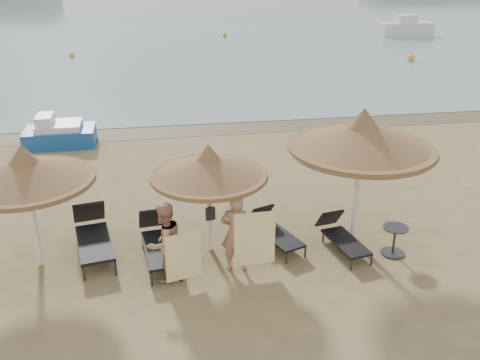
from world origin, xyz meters
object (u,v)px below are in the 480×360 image
object	(u,v)px
side_table	(394,241)
lounger_far_left	(93,234)
lounger_near_left	(159,240)
pedal_boat	(59,134)
lounger_far_right	(341,235)
palapa_left	(25,171)
palapa_center	(209,167)
lounger_near_right	(273,229)
person_left	(164,237)
palapa_right	(362,137)
person_right	(236,227)

from	to	relation	value
side_table	lounger_far_left	bearing A→B (deg)	169.61
lounger_near_left	pedal_boat	size ratio (longest dim) A/B	0.89
lounger_far_left	pedal_boat	size ratio (longest dim) A/B	0.94
lounger_far_right	side_table	xyz separation A→B (m)	(1.08, -0.43, -0.02)
palapa_left	palapa_center	size ratio (longest dim) A/B	1.08
lounger_near_left	pedal_boat	bearing A→B (deg)	105.91
palapa_left	lounger_near_right	bearing A→B (deg)	1.18
lounger_near_left	person_left	size ratio (longest dim) A/B	1.06
palapa_center	pedal_boat	distance (m)	9.06
person_left	lounger_far_right	bearing A→B (deg)	150.65
lounger_far_left	lounger_near_right	bearing A→B (deg)	-14.55
palapa_right	lounger_far_left	world-z (taller)	palapa_right
person_right	palapa_center	bearing A→B (deg)	-48.93
person_left	palapa_left	bearing A→B (deg)	-58.97
palapa_center	side_table	world-z (taller)	palapa_center
lounger_far_right	pedal_boat	distance (m)	10.95
palapa_right	person_right	size ratio (longest dim) A/B	1.60
person_right	pedal_boat	bearing A→B (deg)	-47.21
person_left	pedal_boat	distance (m)	9.43
lounger_near_right	lounger_far_right	bearing A→B (deg)	-39.43
palapa_center	lounger_far_left	size ratio (longest dim) A/B	1.15
lounger_far_right	person_right	world-z (taller)	person_right
lounger_near_right	lounger_near_left	bearing A→B (deg)	163.07
palapa_center	lounger_far_right	size ratio (longest dim) A/B	1.48
side_table	person_left	xyz separation A→B (m)	(-5.01, -0.19, 0.68)
lounger_far_right	lounger_near_left	bearing A→B (deg)	164.79
person_right	lounger_near_right	bearing A→B (deg)	-123.14
palapa_center	lounger_far_left	world-z (taller)	palapa_center
palapa_right	lounger_near_right	distance (m)	2.88
side_table	palapa_center	bearing A→B (deg)	168.25
palapa_center	person_right	bearing A→B (deg)	-62.58
lounger_near_right	pedal_boat	size ratio (longest dim) A/B	0.75
person_left	person_right	size ratio (longest dim) A/B	0.99
lounger_near_right	lounger_far_right	size ratio (longest dim) A/B	1.03
pedal_boat	lounger_near_right	bearing A→B (deg)	-53.58
lounger_near_left	lounger_near_right	xyz separation A→B (m)	(2.60, 0.18, -0.07)
pedal_boat	side_table	bearing A→B (deg)	-46.56
lounger_far_left	person_right	distance (m)	3.33
lounger_far_left	lounger_near_left	xyz separation A→B (m)	(1.44, -0.47, -0.02)
pedal_boat	person_left	bearing A→B (deg)	-69.88
palapa_left	person_right	distance (m)	4.37
lounger_far_left	lounger_near_left	distance (m)	1.51
palapa_center	lounger_near_left	size ratio (longest dim) A/B	1.21
pedal_boat	lounger_far_right	bearing A→B (deg)	-49.03
lounger_near_left	pedal_boat	world-z (taller)	pedal_boat
lounger_far_right	pedal_boat	bearing A→B (deg)	120.73
lounger_far_right	side_table	distance (m)	1.16
lounger_far_left	lounger_near_left	world-z (taller)	lounger_far_left
lounger_near_left	side_table	world-z (taller)	lounger_near_left
palapa_left	person_right	xyz separation A→B (m)	(4.13, -0.84, -1.17)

